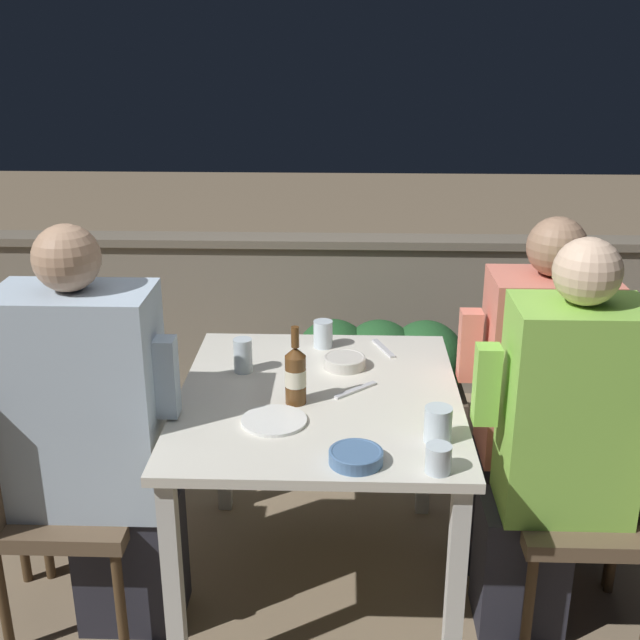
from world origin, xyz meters
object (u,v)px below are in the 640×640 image
Objects in this scene: chair_left_near at (40,479)px; person_green_blouse at (556,445)px; person_blue_shirt at (97,438)px; beer_bottle at (296,374)px; chair_right_near at (615,486)px; chair_right_far at (585,434)px; person_coral_top at (532,400)px; chair_left_far at (53,427)px.

person_green_blouse is at bearing 0.73° from chair_left_near.
beer_bottle is (0.59, 0.11, 0.17)m from person_blue_shirt.
chair_right_near is at bearing 0.65° from chair_left_near.
person_coral_top is (-0.19, 0.00, 0.13)m from chair_right_far.
person_green_blouse is at bearing -6.46° from beer_bottle.
person_green_blouse reaches higher than chair_left_near.
chair_right_near is (1.83, -0.32, 0.00)m from chair_left_far.
chair_left_far is 3.40× the size of beer_bottle.
person_coral_top reaches higher than beer_bottle.
chair_right_near is 0.40m from person_coral_top.
person_green_blouse reaches higher than chair_right_far.
chair_left_near is at bearing -179.27° from person_green_blouse.
person_blue_shirt is 1.61m from chair_right_far.
person_coral_top is at bearing 14.23° from person_blue_shirt.
beer_bottle is at bearing -14.86° from chair_left_far.
person_green_blouse reaches higher than chair_left_far.
person_blue_shirt is 1.02× the size of person_green_blouse.
chair_left_far is (-0.08, 0.34, 0.00)m from chair_left_near.
chair_right_near is 3.40× the size of beer_bottle.
person_green_blouse is 0.33m from person_coral_top.
person_green_blouse is 1.02× the size of person_coral_top.
chair_right_near is (1.76, 0.02, 0.00)m from chair_left_near.
person_blue_shirt is at bearing -179.27° from chair_right_near.
person_blue_shirt is 1.41m from person_coral_top.
person_coral_top reaches higher than chair_left_far.
beer_bottle is at bearing 174.81° from chair_right_near.
beer_bottle is at bearing -166.14° from chair_right_far.
chair_right_far is (1.83, 0.01, 0.00)m from chair_left_far.
beer_bottle reaches higher than chair_left_near.
person_coral_top reaches higher than chair_left_near.
person_blue_shirt reaches higher than person_coral_top.
person_blue_shirt is at bearing -179.17° from person_green_blouse.
chair_left_far is 1.00× the size of chair_right_far.
chair_right_far is at bearing 0.00° from person_coral_top.
person_coral_top is at bearing 90.40° from person_green_blouse.
chair_left_near is 1.57m from person_green_blouse.
chair_right_near is 1.03m from beer_bottle.
chair_left_far is 1.86m from chair_right_near.
person_coral_top is (1.64, 0.01, 0.13)m from chair_left_far.
person_blue_shirt is 1.04× the size of person_coral_top.
person_blue_shirt is at bearing 0.00° from chair_left_near.
chair_right_far is 3.40× the size of beer_bottle.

